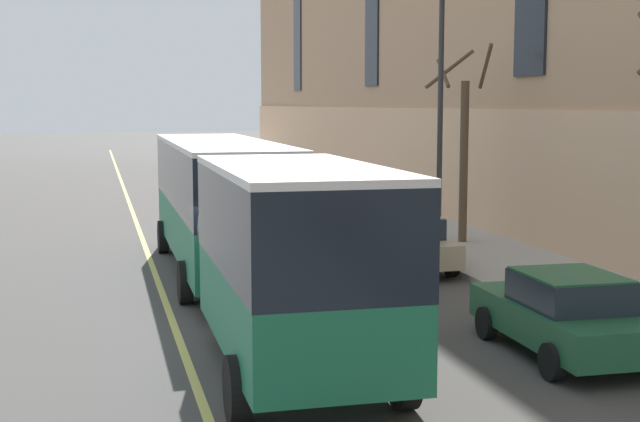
{
  "coord_description": "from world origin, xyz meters",
  "views": [
    {
      "loc": [
        -2.87,
        -17.67,
        4.59
      ],
      "look_at": [
        2.8,
        4.69,
        1.8
      ],
      "focal_mm": 50.0,
      "sensor_mm": 36.0,
      "label": 1
    }
  ],
  "objects_px": {
    "street_tree_far_uptown": "(463,145)",
    "fire_hydrant": "(296,185)",
    "city_bus": "(240,213)",
    "parked_car_champagne_3": "(404,242)",
    "parked_car_silver_2": "(309,201)",
    "street_lamp": "(443,95)",
    "parked_car_green_0": "(565,314)"
  },
  "relations": [
    {
      "from": "city_bus",
      "to": "street_tree_far_uptown",
      "type": "xyz_separation_m",
      "value": [
        8.26,
        6.42,
        1.17
      ]
    },
    {
      "from": "city_bus",
      "to": "street_lamp",
      "type": "bearing_deg",
      "value": 33.17
    },
    {
      "from": "parked_car_silver_2",
      "to": "fire_hydrant",
      "type": "xyz_separation_m",
      "value": [
        1.7,
        9.85,
        -0.29
      ]
    },
    {
      "from": "street_tree_far_uptown",
      "to": "street_lamp",
      "type": "height_order",
      "value": "street_lamp"
    },
    {
      "from": "parked_car_silver_2",
      "to": "street_lamp",
      "type": "height_order",
      "value": "street_lamp"
    },
    {
      "from": "parked_car_silver_2",
      "to": "parked_car_champagne_3",
      "type": "height_order",
      "value": "same"
    },
    {
      "from": "parked_car_silver_2",
      "to": "street_lamp",
      "type": "distance_m",
      "value": 10.28
    },
    {
      "from": "city_bus",
      "to": "fire_hydrant",
      "type": "relative_size",
      "value": 25.56
    },
    {
      "from": "street_tree_far_uptown",
      "to": "parked_car_green_0",
      "type": "bearing_deg",
      "value": -104.82
    },
    {
      "from": "fire_hydrant",
      "to": "parked_car_champagne_3",
      "type": "bearing_deg",
      "value": -94.41
    },
    {
      "from": "parked_car_champagne_3",
      "to": "street_tree_far_uptown",
      "type": "bearing_deg",
      "value": 47.64
    },
    {
      "from": "street_tree_far_uptown",
      "to": "fire_hydrant",
      "type": "bearing_deg",
      "value": 95.42
    },
    {
      "from": "street_tree_far_uptown",
      "to": "fire_hydrant",
      "type": "xyz_separation_m",
      "value": [
        -1.62,
        17.11,
        -2.77
      ]
    },
    {
      "from": "fire_hydrant",
      "to": "parked_car_green_0",
      "type": "bearing_deg",
      "value": -93.17
    },
    {
      "from": "city_bus",
      "to": "parked_car_silver_2",
      "type": "height_order",
      "value": "city_bus"
    },
    {
      "from": "street_tree_far_uptown",
      "to": "fire_hydrant",
      "type": "height_order",
      "value": "street_tree_far_uptown"
    },
    {
      "from": "city_bus",
      "to": "fire_hydrant",
      "type": "distance_m",
      "value": 24.5
    },
    {
      "from": "street_lamp",
      "to": "fire_hydrant",
      "type": "distance_m",
      "value": 19.61
    },
    {
      "from": "street_tree_far_uptown",
      "to": "parked_car_champagne_3",
      "type": "bearing_deg",
      "value": -132.36
    },
    {
      "from": "parked_car_champagne_3",
      "to": "street_lamp",
      "type": "bearing_deg",
      "value": 41.7
    },
    {
      "from": "parked_car_silver_2",
      "to": "fire_hydrant",
      "type": "distance_m",
      "value": 10.0
    },
    {
      "from": "street_lamp",
      "to": "parked_car_champagne_3",
      "type": "bearing_deg",
      "value": -138.3
    },
    {
      "from": "parked_car_silver_2",
      "to": "street_lamp",
      "type": "bearing_deg",
      "value": -79.0
    },
    {
      "from": "street_tree_far_uptown",
      "to": "street_lamp",
      "type": "xyz_separation_m",
      "value": [
        -1.52,
        -2.02,
        1.57
      ]
    },
    {
      "from": "street_lamp",
      "to": "parked_car_green_0",
      "type": "bearing_deg",
      "value": -99.54
    },
    {
      "from": "parked_car_green_0",
      "to": "parked_car_silver_2",
      "type": "bearing_deg",
      "value": 90.23
    },
    {
      "from": "parked_car_silver_2",
      "to": "fire_hydrant",
      "type": "relative_size",
      "value": 6.68
    },
    {
      "from": "parked_car_green_0",
      "to": "street_lamp",
      "type": "bearing_deg",
      "value": 80.46
    },
    {
      "from": "street_lamp",
      "to": "fire_hydrant",
      "type": "bearing_deg",
      "value": 90.3
    },
    {
      "from": "parked_car_green_0",
      "to": "street_tree_far_uptown",
      "type": "relative_size",
      "value": 0.7
    },
    {
      "from": "parked_car_champagne_3",
      "to": "street_lamp",
      "type": "height_order",
      "value": "street_lamp"
    },
    {
      "from": "parked_car_green_0",
      "to": "parked_car_champagne_3",
      "type": "height_order",
      "value": "same"
    }
  ]
}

